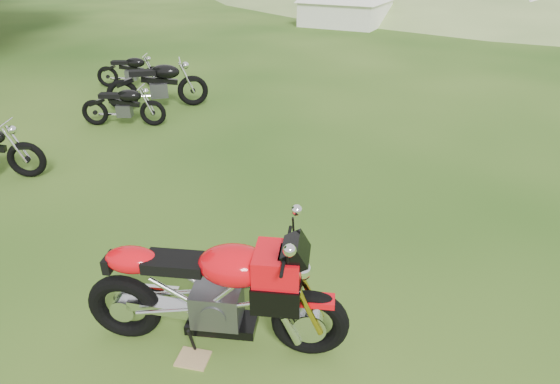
% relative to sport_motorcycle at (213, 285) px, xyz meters
% --- Properties ---
extents(ground, '(120.00, 120.00, 0.00)m').
position_rel_sport_motorcycle_xyz_m(ground, '(0.27, 1.64, -0.69)').
color(ground, '#163D0D').
rests_on(ground, ground).
extents(sport_motorcycle, '(2.30, 0.63, 1.37)m').
position_rel_sport_motorcycle_xyz_m(sport_motorcycle, '(0.00, 0.00, 0.00)').
color(sport_motorcycle, red).
rests_on(sport_motorcycle, ground).
extents(plywood_board, '(0.30, 0.24, 0.02)m').
position_rel_sport_motorcycle_xyz_m(plywood_board, '(-0.17, -0.23, -0.67)').
color(plywood_board, tan).
rests_on(plywood_board, ground).
extents(vintage_moto_b, '(1.70, 0.59, 0.88)m').
position_rel_sport_motorcycle_xyz_m(vintage_moto_b, '(-3.46, 5.53, -0.25)').
color(vintage_moto_b, black).
rests_on(vintage_moto_b, ground).
extents(vintage_moto_c, '(2.19, 1.27, 1.14)m').
position_rel_sport_motorcycle_xyz_m(vintage_moto_c, '(-3.20, 6.77, -0.12)').
color(vintage_moto_c, black).
rests_on(vintage_moto_c, ground).
extents(vintage_moto_d, '(1.73, 0.65, 0.89)m').
position_rel_sport_motorcycle_xyz_m(vintage_moto_d, '(-4.59, 8.36, -0.24)').
color(vintage_moto_d, black).
rests_on(vintage_moto_d, ground).
extents(tent_right, '(3.11, 3.11, 2.24)m').
position_rel_sport_motorcycle_xyz_m(tent_right, '(9.09, 20.62, 0.43)').
color(tent_right, silver).
rests_on(tent_right, ground).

